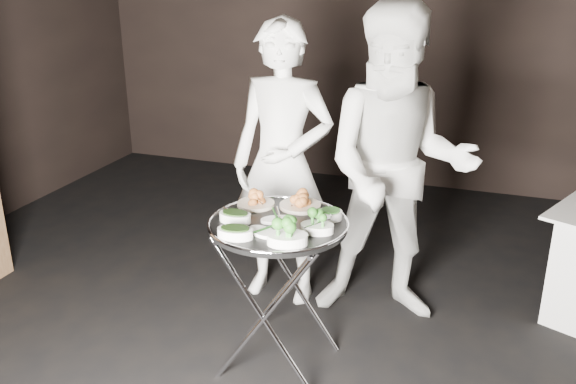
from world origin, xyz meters
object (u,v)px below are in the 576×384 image
(tray_stand, at_px, (279,288))
(serving_tray, at_px, (278,224))
(waiter_right, at_px, (397,169))
(waiter_left, at_px, (282,165))

(tray_stand, height_order, serving_tray, serving_tray)
(tray_stand, height_order, waiter_right, waiter_right)
(tray_stand, distance_m, waiter_right, 0.99)
(serving_tray, xyz_separation_m, waiter_right, (0.47, 0.73, 0.11))
(waiter_right, bearing_deg, waiter_left, 168.75)
(tray_stand, bearing_deg, waiter_right, 57.34)
(waiter_right, bearing_deg, serving_tray, -133.12)
(serving_tray, bearing_deg, tray_stand, 86.42)
(serving_tray, relative_size, waiter_right, 0.38)
(tray_stand, relative_size, serving_tray, 1.16)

